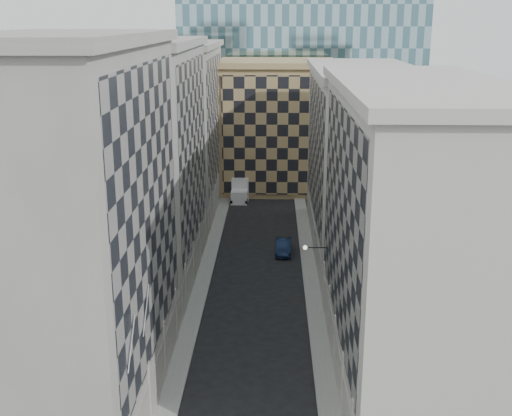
# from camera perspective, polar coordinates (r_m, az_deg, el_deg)

# --- Properties ---
(sidewalk_west) EXTENTS (1.50, 100.00, 0.15)m
(sidewalk_west) POSITION_cam_1_polar(r_m,az_deg,el_deg) (61.57, -4.88, -6.89)
(sidewalk_west) COLOR gray
(sidewalk_west) RESTS_ON ground
(sidewalk_east) EXTENTS (1.50, 100.00, 0.15)m
(sidewalk_east) POSITION_cam_1_polar(r_m,az_deg,el_deg) (61.31, 5.00, -7.00)
(sidewalk_east) COLOR gray
(sidewalk_east) RESTS_ON ground
(bldg_left_a) EXTENTS (10.80, 22.80, 23.70)m
(bldg_left_a) POSITION_cam_1_polar(r_m,az_deg,el_deg) (41.14, -16.03, -2.01)
(bldg_left_a) COLOR gray
(bldg_left_a) RESTS_ON ground
(bldg_left_b) EXTENTS (10.80, 22.80, 22.70)m
(bldg_left_b) POSITION_cam_1_polar(r_m,az_deg,el_deg) (61.85, -10.03, 3.98)
(bldg_left_b) COLOR gray
(bldg_left_b) RESTS_ON ground
(bldg_left_c) EXTENTS (10.80, 22.80, 21.70)m
(bldg_left_c) POSITION_cam_1_polar(r_m,az_deg,el_deg) (83.22, -7.04, 6.92)
(bldg_left_c) COLOR gray
(bldg_left_c) RESTS_ON ground
(bldg_right_a) EXTENTS (10.80, 26.80, 20.70)m
(bldg_right_a) POSITION_cam_1_polar(r_m,az_deg,el_deg) (44.50, 13.67, -2.48)
(bldg_right_a) COLOR #B8B2A8
(bldg_right_a) RESTS_ON ground
(bldg_right_b) EXTENTS (10.80, 28.80, 19.70)m
(bldg_right_b) POSITION_cam_1_polar(r_m,az_deg,el_deg) (70.33, 9.25, 4.28)
(bldg_right_b) COLOR #B8B2A8
(bldg_right_b) RESTS_ON ground
(tan_block) EXTENTS (16.80, 14.80, 18.80)m
(tan_block) POSITION_cam_1_polar(r_m,az_deg,el_deg) (95.24, 1.88, 7.38)
(tan_block) COLOR #A58357
(tan_block) RESTS_ON ground
(church_tower) EXTENTS (7.20, 7.20, 51.50)m
(church_tower) POSITION_cam_1_polar(r_m,az_deg,el_deg) (108.21, 0.83, 17.78)
(church_tower) COLOR #302B26
(church_tower) RESTS_ON ground
(flagpoles_left) EXTENTS (0.10, 6.33, 2.33)m
(flagpoles_left) POSITION_cam_1_polar(r_m,az_deg,el_deg) (36.85, -10.35, -10.26)
(flagpoles_left) COLOR gray
(flagpoles_left) RESTS_ON ground
(bracket_lamp) EXTENTS (1.98, 0.36, 0.36)m
(bracket_lamp) POSITION_cam_1_polar(r_m,az_deg,el_deg) (53.44, 4.58, -3.52)
(bracket_lamp) COLOR black
(bracket_lamp) RESTS_ON ground
(box_truck) EXTENTS (2.48, 5.79, 3.14)m
(box_truck) POSITION_cam_1_polar(r_m,az_deg,el_deg) (90.09, -1.39, 1.62)
(box_truck) COLOR white
(box_truck) RESTS_ON ground
(dark_car) EXTENTS (1.81, 4.76, 1.55)m
(dark_car) POSITION_cam_1_polar(r_m,az_deg,el_deg) (69.56, 2.45, -3.43)
(dark_car) COLOR #0F1C39
(dark_car) RESTS_ON ground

